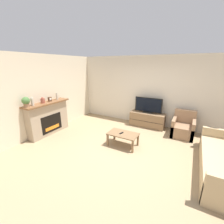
# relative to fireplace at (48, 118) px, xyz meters

# --- Properties ---
(ground_plane) EXTENTS (24.00, 24.00, 0.00)m
(ground_plane) POSITION_rel_fireplace_xyz_m (2.82, 0.31, -0.58)
(ground_plane) COLOR #9E8460
(wall_back) EXTENTS (12.00, 0.06, 2.70)m
(wall_back) POSITION_rel_fireplace_xyz_m (2.82, 2.61, 0.77)
(wall_back) COLOR beige
(wall_back) RESTS_ON ground
(wall_left) EXTENTS (0.06, 12.00, 2.70)m
(wall_left) POSITION_rel_fireplace_xyz_m (-0.21, 0.31, 0.77)
(wall_left) COLOR beige
(wall_left) RESTS_ON ground
(fireplace) EXTENTS (0.47, 1.60, 1.14)m
(fireplace) POSITION_rel_fireplace_xyz_m (0.00, 0.00, 0.00)
(fireplace) COLOR tan
(fireplace) RESTS_ON ground
(mantel_vase_left) EXTENTS (0.09, 0.09, 0.27)m
(mantel_vase_left) POSITION_rel_fireplace_xyz_m (0.02, -0.48, 0.69)
(mantel_vase_left) COLOR beige
(mantel_vase_left) RESTS_ON fireplace
(mantel_vase_centre_left) EXTENTS (0.14, 0.14, 0.20)m
(mantel_vase_centre_left) POSITION_rel_fireplace_xyz_m (0.02, -0.12, 0.65)
(mantel_vase_centre_left) COLOR #994C3D
(mantel_vase_centre_left) RESTS_ON fireplace
(mantel_vase_right) EXTENTS (0.08, 0.08, 0.27)m
(mantel_vase_right) POSITION_rel_fireplace_xyz_m (0.02, 0.48, 0.69)
(mantel_vase_right) COLOR beige
(mantel_vase_right) RESTS_ON fireplace
(mantel_clock) EXTENTS (0.08, 0.11, 0.15)m
(mantel_clock) POSITION_rel_fireplace_xyz_m (0.02, 0.16, 0.64)
(mantel_clock) COLOR brown
(mantel_clock) RESTS_ON fireplace
(potted_plant) EXTENTS (0.23, 0.23, 0.31)m
(potted_plant) POSITION_rel_fireplace_xyz_m (0.02, -0.68, 0.73)
(potted_plant) COLOR #936B4C
(potted_plant) RESTS_ON fireplace
(tv_stand) EXTENTS (1.32, 0.49, 0.56)m
(tv_stand) POSITION_rel_fireplace_xyz_m (2.88, 2.31, -0.30)
(tv_stand) COLOR brown
(tv_stand) RESTS_ON ground
(tv) EXTENTS (1.04, 0.18, 0.60)m
(tv) POSITION_rel_fireplace_xyz_m (2.88, 2.30, 0.26)
(tv) COLOR black
(tv) RESTS_ON tv_stand
(armchair) EXTENTS (0.70, 0.76, 0.86)m
(armchair) POSITION_rel_fireplace_xyz_m (4.20, 2.08, -0.30)
(armchair) COLOR #937051
(armchair) RESTS_ON ground
(coffee_table) EXTENTS (0.88, 0.52, 0.40)m
(coffee_table) POSITION_rel_fireplace_xyz_m (2.67, 0.47, -0.24)
(coffee_table) COLOR brown
(coffee_table) RESTS_ON ground
(remote) EXTENTS (0.08, 0.16, 0.02)m
(remote) POSITION_rel_fireplace_xyz_m (2.63, 0.45, -0.17)
(remote) COLOR black
(remote) RESTS_ON coffee_table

